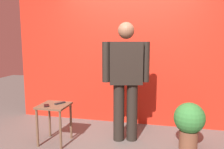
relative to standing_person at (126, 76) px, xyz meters
name	(u,v)px	position (x,y,z in m)	size (l,w,h in m)	color
back_wall_red	(131,36)	(-0.05, 0.81, 0.61)	(4.44, 0.12, 3.26)	red
standing_person	(126,76)	(0.00, 0.00, 0.00)	(0.72, 0.36, 1.83)	black
side_table	(54,112)	(-1.03, -0.34, -0.54)	(0.43, 0.43, 0.60)	brown
cell_phone	(46,106)	(-1.11, -0.43, -0.42)	(0.07, 0.14, 0.01)	black
tv_remote	(60,103)	(-0.96, -0.28, -0.41)	(0.04, 0.17, 0.02)	black
potted_plant	(189,122)	(0.94, -0.10, -0.62)	(0.44, 0.44, 0.69)	brown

